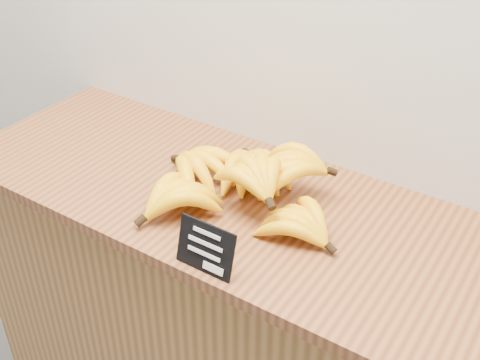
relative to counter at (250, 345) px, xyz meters
name	(u,v)px	position (x,y,z in m)	size (l,w,h in m)	color
counter	(250,345)	(0.00, 0.00, 0.00)	(1.54, 0.50, 0.90)	olive
counter_top	(252,208)	(0.00, 0.00, 0.47)	(1.52, 0.54, 0.03)	brown
chalkboard_sign	(205,248)	(0.04, -0.24, 0.53)	(0.13, 0.01, 0.10)	black
banana_pile	(240,181)	(-0.03, 0.00, 0.53)	(0.49, 0.41, 0.12)	yellow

